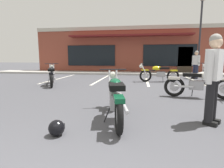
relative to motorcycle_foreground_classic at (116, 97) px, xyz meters
The scene contains 13 objects.
ground_plane 1.54m from the motorcycle_foreground_classic, 107.06° to the left, with size 80.00×80.00×0.00m, color #47474C.
sidewalk_kerb 10.28m from the motorcycle_foreground_classic, 92.41° to the left, with size 22.00×1.80×0.14m, color #A8A59E.
brick_storefront_building 13.87m from the motorcycle_foreground_classic, 91.79° to the left, with size 16.00×6.02×3.80m.
painted_stall_lines 6.70m from the motorcycle_foreground_classic, 93.71° to the left, with size 7.98×4.80×0.01m.
motorcycle_foreground_classic is the anchor object (origin of this frame).
motorcycle_red_sportbike 6.21m from the motorcycle_foreground_classic, 76.30° to the left, with size 2.10×0.75×0.98m.
motorcycle_black_cruiser 5.37m from the motorcycle_foreground_classic, 130.79° to the left, with size 1.21×1.95×0.98m.
motorcycle_silver_naked 3.29m from the motorcycle_foreground_classic, 44.90° to the left, with size 2.10×0.73×0.98m.
motorcycle_blue_standard 7.40m from the motorcycle_foreground_classic, 58.10° to the left, with size 0.77×2.09×0.98m.
person_in_black_shirt 8.73m from the motorcycle_foreground_classic, 64.20° to the left, with size 0.39×0.58×1.68m.
person_by_back_row 1.88m from the motorcycle_foreground_classic, ahead, with size 0.43×0.55×1.68m.
helmet_on_pavement 1.29m from the motorcycle_foreground_classic, 131.71° to the right, with size 0.26×0.26×0.26m.
parking_lot_lamp_post 10.42m from the motorcycle_foreground_classic, 64.50° to the left, with size 0.24×0.76×5.03m.
Camera 1 is at (0.90, -0.69, 1.24)m, focal length 28.31 mm.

